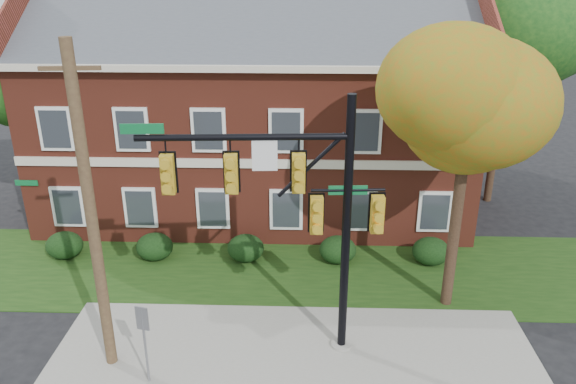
{
  "coord_description": "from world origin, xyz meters",
  "views": [
    {
      "loc": [
        0.26,
        -12.19,
        10.56
      ],
      "look_at": [
        -0.26,
        3.0,
        4.37
      ],
      "focal_mm": 35.0,
      "sensor_mm": 36.0,
      "label": 1
    }
  ],
  "objects_px": {
    "apartment_building": "(255,101)",
    "traffic_signal": "(296,202)",
    "hedge_far_left": "(64,245)",
    "hedge_far_right": "(431,251)",
    "hedge_center": "(246,248)",
    "tree_near_right": "(479,109)",
    "tree_left_rear": "(17,65)",
    "hedge_left": "(155,247)",
    "hedge_right": "(338,250)",
    "sign_post": "(144,333)",
    "tree_right_rear": "(521,26)",
    "utility_pole": "(91,217)"
  },
  "relations": [
    {
      "from": "hedge_right",
      "to": "hedge_far_right",
      "type": "relative_size",
      "value": 1.0
    },
    {
      "from": "apartment_building",
      "to": "hedge_far_right",
      "type": "relative_size",
      "value": 13.43
    },
    {
      "from": "hedge_left",
      "to": "sign_post",
      "type": "relative_size",
      "value": 0.58
    },
    {
      "from": "tree_left_rear",
      "to": "tree_near_right",
      "type": "bearing_deg",
      "value": -22.36
    },
    {
      "from": "hedge_right",
      "to": "utility_pole",
      "type": "relative_size",
      "value": 0.15
    },
    {
      "from": "apartment_building",
      "to": "hedge_far_right",
      "type": "distance_m",
      "value": 9.82
    },
    {
      "from": "hedge_center",
      "to": "tree_near_right",
      "type": "relative_size",
      "value": 0.16
    },
    {
      "from": "hedge_center",
      "to": "hedge_right",
      "type": "relative_size",
      "value": 1.0
    },
    {
      "from": "hedge_far_right",
      "to": "tree_near_right",
      "type": "xyz_separation_m",
      "value": [
        0.22,
        -2.83,
        6.14
      ]
    },
    {
      "from": "hedge_far_right",
      "to": "utility_pole",
      "type": "distance_m",
      "value": 12.55
    },
    {
      "from": "hedge_far_right",
      "to": "tree_left_rear",
      "type": "relative_size",
      "value": 0.16
    },
    {
      "from": "hedge_far_left",
      "to": "tree_near_right",
      "type": "bearing_deg",
      "value": -11.27
    },
    {
      "from": "hedge_left",
      "to": "hedge_right",
      "type": "xyz_separation_m",
      "value": [
        7.0,
        0.0,
        0.0
      ]
    },
    {
      "from": "utility_pole",
      "to": "hedge_far_right",
      "type": "bearing_deg",
      "value": 24.98
    },
    {
      "from": "tree_right_rear",
      "to": "traffic_signal",
      "type": "xyz_separation_m",
      "value": [
        -9.31,
        -11.39,
        -3.4
      ]
    },
    {
      "from": "traffic_signal",
      "to": "tree_right_rear",
      "type": "bearing_deg",
      "value": 47.25
    },
    {
      "from": "apartment_building",
      "to": "tree_near_right",
      "type": "distance_m",
      "value": 10.97
    },
    {
      "from": "hedge_far_right",
      "to": "tree_left_rear",
      "type": "bearing_deg",
      "value": 166.11
    },
    {
      "from": "tree_left_rear",
      "to": "sign_post",
      "type": "bearing_deg",
      "value": -54.65
    },
    {
      "from": "hedge_left",
      "to": "tree_left_rear",
      "type": "bearing_deg",
      "value": 146.41
    },
    {
      "from": "hedge_far_left",
      "to": "hedge_far_right",
      "type": "relative_size",
      "value": 1.0
    },
    {
      "from": "hedge_far_right",
      "to": "traffic_signal",
      "type": "height_order",
      "value": "traffic_signal"
    },
    {
      "from": "apartment_building",
      "to": "hedge_left",
      "type": "height_order",
      "value": "apartment_building"
    },
    {
      "from": "tree_near_right",
      "to": "traffic_signal",
      "type": "xyz_separation_m",
      "value": [
        -5.22,
        -2.45,
        -1.95
      ]
    },
    {
      "from": "apartment_building",
      "to": "traffic_signal",
      "type": "height_order",
      "value": "apartment_building"
    },
    {
      "from": "apartment_building",
      "to": "tree_right_rear",
      "type": "bearing_deg",
      "value": 4.33
    },
    {
      "from": "tree_left_rear",
      "to": "tree_right_rear",
      "type": "relative_size",
      "value": 0.84
    },
    {
      "from": "hedge_far_left",
      "to": "hedge_left",
      "type": "height_order",
      "value": "same"
    },
    {
      "from": "utility_pole",
      "to": "sign_post",
      "type": "height_order",
      "value": "utility_pole"
    },
    {
      "from": "sign_post",
      "to": "traffic_signal",
      "type": "bearing_deg",
      "value": 37.03
    },
    {
      "from": "hedge_right",
      "to": "utility_pole",
      "type": "xyz_separation_m",
      "value": [
        -6.69,
        -6.1,
        4.06
      ]
    },
    {
      "from": "utility_pole",
      "to": "hedge_center",
      "type": "bearing_deg",
      "value": 56.47
    },
    {
      "from": "hedge_left",
      "to": "hedge_far_right",
      "type": "xyz_separation_m",
      "value": [
        10.5,
        0.0,
        0.0
      ]
    },
    {
      "from": "hedge_center",
      "to": "tree_near_right",
      "type": "distance_m",
      "value": 9.9
    },
    {
      "from": "hedge_center",
      "to": "tree_near_right",
      "type": "height_order",
      "value": "tree_near_right"
    },
    {
      "from": "tree_right_rear",
      "to": "traffic_signal",
      "type": "height_order",
      "value": "tree_right_rear"
    },
    {
      "from": "apartment_building",
      "to": "hedge_far_left",
      "type": "xyz_separation_m",
      "value": [
        -7.0,
        -5.25,
        -4.46
      ]
    },
    {
      "from": "hedge_right",
      "to": "hedge_center",
      "type": "bearing_deg",
      "value": 180.0
    },
    {
      "from": "hedge_left",
      "to": "hedge_right",
      "type": "distance_m",
      "value": 7.0
    },
    {
      "from": "apartment_building",
      "to": "tree_near_right",
      "type": "xyz_separation_m",
      "value": [
        7.22,
        -8.09,
        1.68
      ]
    },
    {
      "from": "tree_near_right",
      "to": "sign_post",
      "type": "height_order",
      "value": "tree_near_right"
    },
    {
      "from": "hedge_far_left",
      "to": "sign_post",
      "type": "bearing_deg",
      "value": -53.53
    },
    {
      "from": "hedge_far_left",
      "to": "tree_left_rear",
      "type": "bearing_deg",
      "value": 123.42
    },
    {
      "from": "tree_right_rear",
      "to": "utility_pole",
      "type": "xyz_separation_m",
      "value": [
        -14.5,
        -12.21,
        -3.53
      ]
    },
    {
      "from": "hedge_center",
      "to": "hedge_right",
      "type": "height_order",
      "value": "same"
    },
    {
      "from": "hedge_far_right",
      "to": "tree_left_rear",
      "type": "xyz_separation_m",
      "value": [
        -16.73,
        4.14,
        6.16
      ]
    },
    {
      "from": "tree_near_right",
      "to": "utility_pole",
      "type": "height_order",
      "value": "utility_pole"
    },
    {
      "from": "hedge_left",
      "to": "hedge_right",
      "type": "relative_size",
      "value": 1.0
    },
    {
      "from": "tree_right_rear",
      "to": "apartment_building",
      "type": "bearing_deg",
      "value": -175.67
    },
    {
      "from": "hedge_far_right",
      "to": "sign_post",
      "type": "height_order",
      "value": "sign_post"
    }
  ]
}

